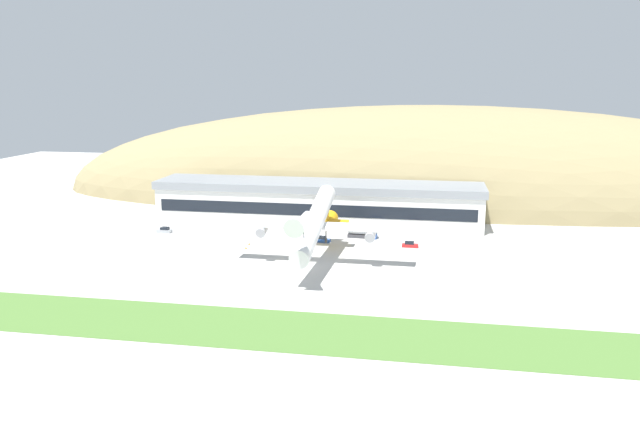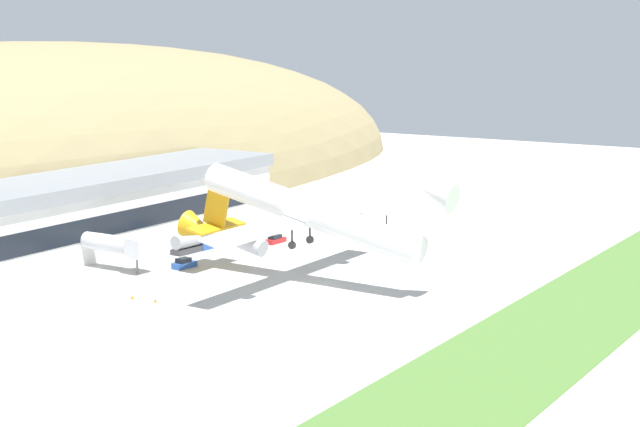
{
  "view_description": "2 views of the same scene",
  "coord_description": "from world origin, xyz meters",
  "px_view_note": "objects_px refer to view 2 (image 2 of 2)",
  "views": [
    {
      "loc": [
        27.21,
        -132.34,
        41.8
      ],
      "look_at": [
        2.62,
        6.29,
        11.28
      ],
      "focal_mm": 35.0,
      "sensor_mm": 36.0,
      "label": 1
    },
    {
      "loc": [
        -121.83,
        -77.74,
        35.93
      ],
      "look_at": [
        5.76,
        2.19,
        9.45
      ],
      "focal_mm": 60.0,
      "sensor_mm": 36.0,
      "label": 2
    }
  ],
  "objects_px": {
    "service_car_1": "(184,264)",
    "jetway_0": "(120,245)",
    "service_car_2": "(275,240)",
    "terminal_building": "(55,214)",
    "cargo_airplane": "(305,214)",
    "fuel_truck": "(192,242)",
    "traffic_cone_0": "(155,300)",
    "traffic_cone_1": "(132,297)"
  },
  "relations": [
    {
      "from": "service_car_2",
      "to": "traffic_cone_1",
      "type": "relative_size",
      "value": 7.07
    },
    {
      "from": "traffic_cone_0",
      "to": "traffic_cone_1",
      "type": "relative_size",
      "value": 1.0
    },
    {
      "from": "jetway_0",
      "to": "traffic_cone_0",
      "type": "xyz_separation_m",
      "value": [
        -11.23,
        -16.45,
        -3.71
      ]
    },
    {
      "from": "jetway_0",
      "to": "service_car_2",
      "type": "xyz_separation_m",
      "value": [
        29.33,
        -7.84,
        -3.38
      ]
    },
    {
      "from": "service_car_2",
      "to": "fuel_truck",
      "type": "xyz_separation_m",
      "value": [
        -12.94,
        7.48,
        0.93
      ]
    },
    {
      "from": "terminal_building",
      "to": "fuel_truck",
      "type": "relative_size",
      "value": 11.92
    },
    {
      "from": "service_car_1",
      "to": "service_car_2",
      "type": "xyz_separation_m",
      "value": [
        22.69,
        -1.11,
        -0.03
      ]
    },
    {
      "from": "terminal_building",
      "to": "service_car_2",
      "type": "height_order",
      "value": "terminal_building"
    },
    {
      "from": "cargo_airplane",
      "to": "service_car_2",
      "type": "height_order",
      "value": "cargo_airplane"
    },
    {
      "from": "jetway_0",
      "to": "fuel_truck",
      "type": "height_order",
      "value": "jetway_0"
    },
    {
      "from": "cargo_airplane",
      "to": "service_car_2",
      "type": "xyz_separation_m",
      "value": [
        20.79,
        19.44,
        -9.29
      ]
    },
    {
      "from": "service_car_1",
      "to": "fuel_truck",
      "type": "relative_size",
      "value": 0.5
    },
    {
      "from": "terminal_building",
      "to": "traffic_cone_0",
      "type": "bearing_deg",
      "value": -112.16
    },
    {
      "from": "traffic_cone_0",
      "to": "terminal_building",
      "type": "bearing_deg",
      "value": 67.84
    },
    {
      "from": "cargo_airplane",
      "to": "fuel_truck",
      "type": "height_order",
      "value": "cargo_airplane"
    },
    {
      "from": "service_car_1",
      "to": "terminal_building",
      "type": "bearing_deg",
      "value": 103.42
    },
    {
      "from": "service_car_2",
      "to": "service_car_1",
      "type": "bearing_deg",
      "value": 177.21
    },
    {
      "from": "terminal_building",
      "to": "traffic_cone_1",
      "type": "xyz_separation_m",
      "value": [
        -13.0,
        -27.48,
        -6.68
      ]
    },
    {
      "from": "service_car_1",
      "to": "traffic_cone_1",
      "type": "xyz_separation_m",
      "value": [
        -18.14,
        -5.93,
        -0.36
      ]
    },
    {
      "from": "service_car_2",
      "to": "terminal_building",
      "type": "bearing_deg",
      "value": 140.85
    },
    {
      "from": "traffic_cone_1",
      "to": "fuel_truck",
      "type": "bearing_deg",
      "value": 23.8
    },
    {
      "from": "jetway_0",
      "to": "fuel_truck",
      "type": "bearing_deg",
      "value": -1.28
    },
    {
      "from": "jetway_0",
      "to": "traffic_cone_1",
      "type": "bearing_deg",
      "value": -132.23
    },
    {
      "from": "fuel_truck",
      "to": "traffic_cone_0",
      "type": "distance_m",
      "value": 31.99
    },
    {
      "from": "terminal_building",
      "to": "jetway_0",
      "type": "bearing_deg",
      "value": -95.78
    },
    {
      "from": "fuel_truck",
      "to": "terminal_building",
      "type": "bearing_deg",
      "value": 134.45
    },
    {
      "from": "service_car_2",
      "to": "traffic_cone_0",
      "type": "distance_m",
      "value": 41.46
    },
    {
      "from": "cargo_airplane",
      "to": "service_car_1",
      "type": "distance_m",
      "value": 22.61
    },
    {
      "from": "terminal_building",
      "to": "cargo_airplane",
      "type": "xyz_separation_m",
      "value": [
        7.04,
        -42.09,
        2.93
      ]
    },
    {
      "from": "jetway_0",
      "to": "traffic_cone_0",
      "type": "bearing_deg",
      "value": -124.32
    },
    {
      "from": "traffic_cone_0",
      "to": "service_car_2",
      "type": "bearing_deg",
      "value": 11.98
    },
    {
      "from": "terminal_building",
      "to": "fuel_truck",
      "type": "height_order",
      "value": "terminal_building"
    },
    {
      "from": "service_car_1",
      "to": "fuel_truck",
      "type": "distance_m",
      "value": 11.68
    },
    {
      "from": "jetway_0",
      "to": "cargo_airplane",
      "type": "distance_m",
      "value": 29.19
    },
    {
      "from": "terminal_building",
      "to": "fuel_truck",
      "type": "xyz_separation_m",
      "value": [
        14.89,
        -15.18,
        -5.42
      ]
    },
    {
      "from": "terminal_building",
      "to": "traffic_cone_1",
      "type": "bearing_deg",
      "value": -115.31
    },
    {
      "from": "jetway_0",
      "to": "cargo_airplane",
      "type": "relative_size",
      "value": 0.27
    },
    {
      "from": "fuel_truck",
      "to": "traffic_cone_1",
      "type": "relative_size",
      "value": 13.85
    },
    {
      "from": "terminal_building",
      "to": "service_car_1",
      "type": "distance_m",
      "value": 23.04
    },
    {
      "from": "traffic_cone_0",
      "to": "fuel_truck",
      "type": "bearing_deg",
      "value": 30.21
    },
    {
      "from": "jetway_0",
      "to": "service_car_2",
      "type": "bearing_deg",
      "value": -14.97
    },
    {
      "from": "service_car_1",
      "to": "jetway_0",
      "type": "bearing_deg",
      "value": 134.59
    }
  ]
}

